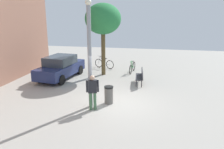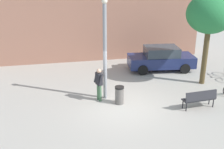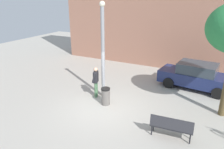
# 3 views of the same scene
# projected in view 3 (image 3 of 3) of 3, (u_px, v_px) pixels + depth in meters

# --- Properties ---
(ground_plane) EXTENTS (36.00, 36.00, 0.00)m
(ground_plane) POSITION_uv_depth(u_px,v_px,m) (103.00, 108.00, 10.60)
(ground_plane) COLOR #A8A399
(building_facade) EXTENTS (15.17, 2.00, 9.38)m
(building_facade) POSITION_uv_depth(u_px,v_px,m) (158.00, 3.00, 16.07)
(building_facade) COLOR #9E6B56
(building_facade) RESTS_ON ground_plane
(lamppost) EXTENTS (0.28, 0.28, 4.98)m
(lamppost) POSITION_uv_depth(u_px,v_px,m) (103.00, 49.00, 10.95)
(lamppost) COLOR gray
(lamppost) RESTS_ON ground_plane
(person_by_lamppost) EXTENTS (0.42, 0.63, 1.67)m
(person_by_lamppost) POSITION_uv_depth(u_px,v_px,m) (96.00, 80.00, 11.51)
(person_by_lamppost) COLOR #47704C
(person_by_lamppost) RESTS_ON ground_plane
(park_bench) EXTENTS (1.63, 0.60, 0.92)m
(park_bench) POSITION_uv_depth(u_px,v_px,m) (171.00, 126.00, 8.20)
(park_bench) COLOR #2D2D33
(park_bench) RESTS_ON ground_plane
(parked_car_navy) EXTENTS (4.36, 2.17, 1.55)m
(parked_car_navy) POSITION_uv_depth(u_px,v_px,m) (196.00, 76.00, 12.63)
(parked_car_navy) COLOR navy
(parked_car_navy) RESTS_ON ground_plane
(trash_bin) EXTENTS (0.45, 0.45, 0.89)m
(trash_bin) POSITION_uv_depth(u_px,v_px,m) (106.00, 96.00, 10.83)
(trash_bin) COLOR #66605B
(trash_bin) RESTS_ON ground_plane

